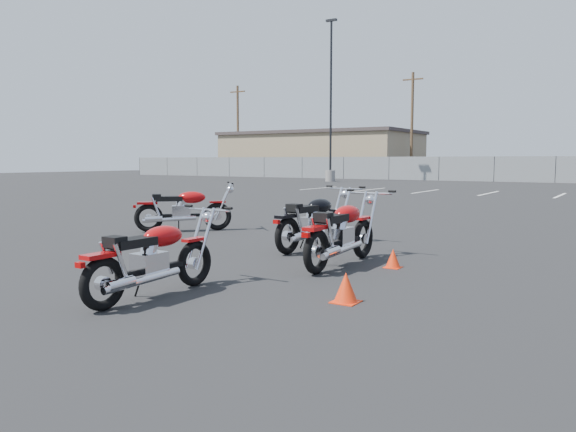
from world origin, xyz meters
The scene contains 13 objects.
ground centered at (0.00, 0.00, 0.00)m, with size 120.00×120.00×0.00m, color black.
motorcycle_front_red centered at (-3.42, 2.08, 0.48)m, with size 1.81×1.82×1.06m.
motorcycle_second_black centered at (0.18, 1.47, 0.48)m, with size 0.84×2.18×1.06m.
motorcycle_third_red centered at (1.30, 0.33, 0.49)m, with size 0.85×2.19×1.07m.
motorcycle_rear_red centered at (0.37, -2.51, 0.44)m, with size 0.77×1.99×0.97m.
training_cone_near centered at (2.00, 0.58, 0.14)m, with size 0.23×0.23×0.27m.
training_cone_far centered at (2.30, -1.56, 0.17)m, with size 0.28×0.28×0.33m.
light_pole_west centered at (-14.08, 29.02, 3.06)m, with size 0.80×0.70×11.40m.
chainlink_fence centered at (0.00, 35.00, 0.90)m, with size 80.06×0.06×1.80m.
tan_building_west centered at (-22.00, 42.00, 2.16)m, with size 18.40×10.40×4.30m.
utility_pole_a centered at (-30.00, 39.00, 4.69)m, with size 1.80×0.24×9.00m.
utility_pole_b centered at (-12.00, 40.00, 4.69)m, with size 1.80×0.24×9.00m.
parking_line_stripes centered at (-2.50, 20.00, 0.00)m, with size 15.12×4.00×0.01m.
Camera 1 is at (4.95, -6.95, 1.54)m, focal length 35.00 mm.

